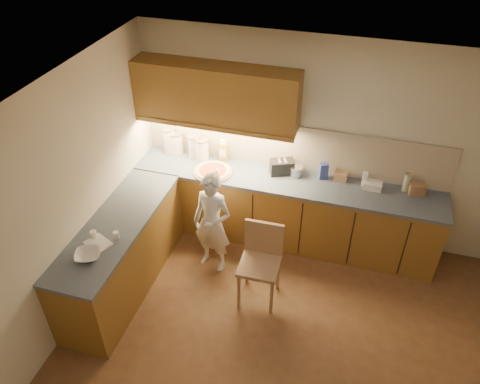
{
  "coord_description": "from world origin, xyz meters",
  "views": [
    {
      "loc": [
        0.4,
        -2.87,
        4.16
      ],
      "look_at": [
        -0.8,
        1.2,
        1.0
      ],
      "focal_mm": 35.0,
      "sensor_mm": 36.0,
      "label": 1
    }
  ],
  "objects_px": {
    "child": "(212,223)",
    "toaster": "(282,167)",
    "oil_jug": "(223,151)",
    "pizza_on_board": "(213,171)",
    "wooden_chair": "(261,257)"
  },
  "relations": [
    {
      "from": "wooden_chair",
      "to": "oil_jug",
      "type": "relative_size",
      "value": 3.24
    },
    {
      "from": "wooden_chair",
      "to": "pizza_on_board",
      "type": "bearing_deg",
      "value": 132.17
    },
    {
      "from": "pizza_on_board",
      "to": "oil_jug",
      "type": "distance_m",
      "value": 0.33
    },
    {
      "from": "oil_jug",
      "to": "toaster",
      "type": "distance_m",
      "value": 0.78
    },
    {
      "from": "child",
      "to": "wooden_chair",
      "type": "height_order",
      "value": "child"
    },
    {
      "from": "pizza_on_board",
      "to": "toaster",
      "type": "xyz_separation_m",
      "value": [
        0.81,
        0.23,
        0.07
      ]
    },
    {
      "from": "wooden_chair",
      "to": "toaster",
      "type": "bearing_deg",
      "value": 90.55
    },
    {
      "from": "oil_jug",
      "to": "toaster",
      "type": "height_order",
      "value": "oil_jug"
    },
    {
      "from": "oil_jug",
      "to": "toaster",
      "type": "bearing_deg",
      "value": -5.68
    },
    {
      "from": "child",
      "to": "toaster",
      "type": "distance_m",
      "value": 1.1
    },
    {
      "from": "wooden_chair",
      "to": "toaster",
      "type": "relative_size",
      "value": 2.96
    },
    {
      "from": "pizza_on_board",
      "to": "wooden_chair",
      "type": "bearing_deg",
      "value": -46.42
    },
    {
      "from": "wooden_chair",
      "to": "oil_jug",
      "type": "bearing_deg",
      "value": 122.71
    },
    {
      "from": "oil_jug",
      "to": "toaster",
      "type": "xyz_separation_m",
      "value": [
        0.77,
        -0.08,
        -0.04
      ]
    },
    {
      "from": "pizza_on_board",
      "to": "child",
      "type": "relative_size",
      "value": 0.37
    }
  ]
}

